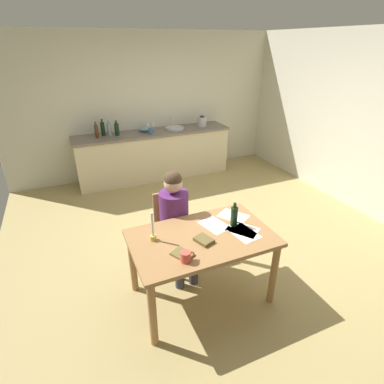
{
  "coord_description": "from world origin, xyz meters",
  "views": [
    {
      "loc": [
        -1.52,
        -3.09,
        2.39
      ],
      "look_at": [
        -0.29,
        -0.27,
        0.85
      ],
      "focal_mm": 28.06,
      "sensor_mm": 36.0,
      "label": 1
    }
  ],
  "objects_px": {
    "coffee_mug": "(186,256)",
    "bottle_oil": "(96,131)",
    "bottle_wine_red": "(109,129)",
    "wine_glass_by_kettle": "(147,124)",
    "wine_bottle_on_table": "(234,216)",
    "dining_table": "(202,245)",
    "book_magazine": "(182,254)",
    "bottle_vinegar": "(103,129)",
    "wine_glass_near_sink": "(153,124)",
    "teacup_on_counter": "(150,131)",
    "bottle_sauce": "(117,129)",
    "stovetop_kettle": "(202,121)",
    "candlestick": "(153,232)",
    "chair_at_table": "(172,226)",
    "person_seated": "(176,218)",
    "sink_unit": "(175,128)",
    "mixing_bowl": "(144,129)",
    "book_cookery": "(204,240)"
  },
  "relations": [
    {
      "from": "chair_at_table",
      "to": "person_seated",
      "type": "bearing_deg",
      "value": -91.37
    },
    {
      "from": "wine_glass_near_sink",
      "to": "mixing_bowl",
      "type": "bearing_deg",
      "value": -157.92
    },
    {
      "from": "wine_bottle_on_table",
      "to": "bottle_oil",
      "type": "relative_size",
      "value": 0.93
    },
    {
      "from": "book_magazine",
      "to": "coffee_mug",
      "type": "bearing_deg",
      "value": -119.24
    },
    {
      "from": "wine_glass_near_sink",
      "to": "bottle_wine_red",
      "type": "bearing_deg",
      "value": -173.33
    },
    {
      "from": "dining_table",
      "to": "bottle_oil",
      "type": "relative_size",
      "value": 4.97
    },
    {
      "from": "book_magazine",
      "to": "stovetop_kettle",
      "type": "bearing_deg",
      "value": 34.58
    },
    {
      "from": "dining_table",
      "to": "book_cookery",
      "type": "bearing_deg",
      "value": -103.6
    },
    {
      "from": "candlestick",
      "to": "wine_glass_by_kettle",
      "type": "bearing_deg",
      "value": 74.84
    },
    {
      "from": "wine_bottle_on_table",
      "to": "bottle_sauce",
      "type": "xyz_separation_m",
      "value": [
        -0.53,
        3.17,
        0.16
      ]
    },
    {
      "from": "book_cookery",
      "to": "bottle_oil",
      "type": "xyz_separation_m",
      "value": [
        -0.49,
        3.3,
        0.26
      ]
    },
    {
      "from": "coffee_mug",
      "to": "bottle_wine_red",
      "type": "xyz_separation_m",
      "value": [
        -0.01,
        3.53,
        0.22
      ]
    },
    {
      "from": "bottle_wine_red",
      "to": "wine_glass_by_kettle",
      "type": "bearing_deg",
      "value": 7.72
    },
    {
      "from": "book_magazine",
      "to": "mixing_bowl",
      "type": "bearing_deg",
      "value": 51.91
    },
    {
      "from": "book_cookery",
      "to": "bottle_wine_red",
      "type": "distance_m",
      "value": 3.36
    },
    {
      "from": "bottle_oil",
      "to": "teacup_on_counter",
      "type": "bearing_deg",
      "value": -10.11
    },
    {
      "from": "coffee_mug",
      "to": "wine_bottle_on_table",
      "type": "distance_m",
      "value": 0.72
    },
    {
      "from": "chair_at_table",
      "to": "mixing_bowl",
      "type": "bearing_deg",
      "value": 80.92
    },
    {
      "from": "bottle_sauce",
      "to": "wine_glass_near_sink",
      "type": "height_order",
      "value": "bottle_sauce"
    },
    {
      "from": "teacup_on_counter",
      "to": "stovetop_kettle",
      "type": "bearing_deg",
      "value": 7.82
    },
    {
      "from": "dining_table",
      "to": "bottle_vinegar",
      "type": "xyz_separation_m",
      "value": [
        -0.39,
        3.3,
        0.39
      ]
    },
    {
      "from": "coffee_mug",
      "to": "teacup_on_counter",
      "type": "height_order",
      "value": "teacup_on_counter"
    },
    {
      "from": "wine_glass_by_kettle",
      "to": "bottle_sauce",
      "type": "bearing_deg",
      "value": -166.35
    },
    {
      "from": "dining_table",
      "to": "coffee_mug",
      "type": "height_order",
      "value": "coffee_mug"
    },
    {
      "from": "bottle_sauce",
      "to": "stovetop_kettle",
      "type": "bearing_deg",
      "value": -0.16
    },
    {
      "from": "candlestick",
      "to": "wine_bottle_on_table",
      "type": "height_order",
      "value": "candlestick"
    },
    {
      "from": "chair_at_table",
      "to": "teacup_on_counter",
      "type": "xyz_separation_m",
      "value": [
        0.47,
        2.4,
        0.46
      ]
    },
    {
      "from": "coffee_mug",
      "to": "bottle_oil",
      "type": "distance_m",
      "value": 3.51
    },
    {
      "from": "book_magazine",
      "to": "bottle_vinegar",
      "type": "bearing_deg",
      "value": 64.04
    },
    {
      "from": "chair_at_table",
      "to": "mixing_bowl",
      "type": "height_order",
      "value": "mixing_bowl"
    },
    {
      "from": "book_cookery",
      "to": "candlestick",
      "type": "bearing_deg",
      "value": 134.13
    },
    {
      "from": "bottle_sauce",
      "to": "teacup_on_counter",
      "type": "bearing_deg",
      "value": -15.25
    },
    {
      "from": "person_seated",
      "to": "teacup_on_counter",
      "type": "bearing_deg",
      "value": 79.39
    },
    {
      "from": "wine_bottle_on_table",
      "to": "wine_glass_by_kettle",
      "type": "relative_size",
      "value": 1.65
    },
    {
      "from": "bottle_wine_red",
      "to": "bottle_vinegar",
      "type": "bearing_deg",
      "value": 159.96
    },
    {
      "from": "chair_at_table",
      "to": "stovetop_kettle",
      "type": "relative_size",
      "value": 3.95
    },
    {
      "from": "book_magazine",
      "to": "bottle_oil",
      "type": "xyz_separation_m",
      "value": [
        -0.24,
        3.41,
        0.27
      ]
    },
    {
      "from": "candlestick",
      "to": "teacup_on_counter",
      "type": "distance_m",
      "value": 3.05
    },
    {
      "from": "bottle_sauce",
      "to": "mixing_bowl",
      "type": "height_order",
      "value": "bottle_sauce"
    },
    {
      "from": "wine_bottle_on_table",
      "to": "bottle_sauce",
      "type": "bearing_deg",
      "value": 99.57
    },
    {
      "from": "book_magazine",
      "to": "bottle_wine_red",
      "type": "xyz_separation_m",
      "value": [
        -0.01,
        3.45,
        0.26
      ]
    },
    {
      "from": "bottle_oil",
      "to": "mixing_bowl",
      "type": "relative_size",
      "value": 1.35
    },
    {
      "from": "coffee_mug",
      "to": "sink_unit",
      "type": "bearing_deg",
      "value": 70.99
    },
    {
      "from": "coffee_mug",
      "to": "wine_bottle_on_table",
      "type": "xyz_separation_m",
      "value": [
        0.65,
        0.32,
        0.06
      ]
    },
    {
      "from": "dining_table",
      "to": "coffee_mug",
      "type": "bearing_deg",
      "value": -135.58
    },
    {
      "from": "teacup_on_counter",
      "to": "candlestick",
      "type": "bearing_deg",
      "value": -106.08
    },
    {
      "from": "wine_bottle_on_table",
      "to": "wine_glass_by_kettle",
      "type": "xyz_separation_m",
      "value": [
        0.06,
        3.31,
        0.16
      ]
    },
    {
      "from": "candlestick",
      "to": "bottle_wine_red",
      "type": "bearing_deg",
      "value": 87.19
    },
    {
      "from": "bottle_vinegar",
      "to": "bottle_wine_red",
      "type": "xyz_separation_m",
      "value": [
        0.1,
        -0.04,
        -0.01
      ]
    },
    {
      "from": "stovetop_kettle",
      "to": "wine_glass_near_sink",
      "type": "relative_size",
      "value": 1.43
    }
  ]
}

